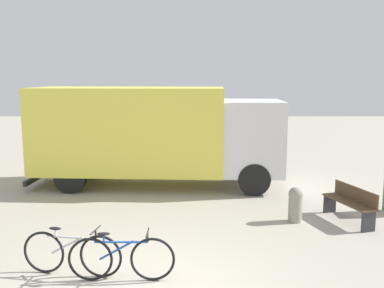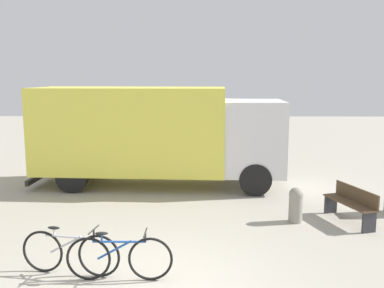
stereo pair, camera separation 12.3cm
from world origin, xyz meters
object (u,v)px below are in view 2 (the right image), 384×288
Objects in this scene: bicycle_middle at (119,258)px; delivery_truck at (156,132)px; park_bench at (351,203)px; bicycle_near at (70,252)px; bollard_near_bench at (296,203)px.

delivery_truck is at bearing 89.70° from bicycle_middle.
bicycle_near reaches higher than park_bench.
bicycle_near is 5.26m from bollard_near_bench.
delivery_truck reaches higher than bollard_near_bench.
bicycle_middle is 4.66m from bollard_near_bench.
bicycle_near is 2.13× the size of bollard_near_bench.
delivery_truck is 6.49m from bicycle_middle.
bicycle_near and bicycle_middle have the same top height.
bollard_near_bench is at bearing 40.79° from bicycle_near.
bollard_near_bench is at bearing -40.76° from delivery_truck.
delivery_truck is at bearing 136.49° from bollard_near_bench.
delivery_truck reaches higher than park_bench.
bollard_near_bench is at bearing 73.84° from park_bench.
bicycle_middle reaches higher than bollard_near_bench.
bicycle_middle is 2.15× the size of bollard_near_bench.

